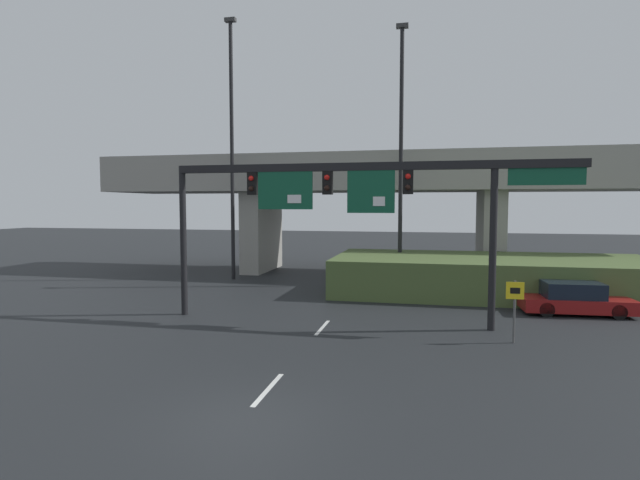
{
  "coord_description": "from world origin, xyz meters",
  "views": [
    {
      "loc": [
        4.1,
        -10.33,
        4.85
      ],
      "look_at": [
        0.0,
        8.23,
        3.51
      ],
      "focal_mm": 28.0,
      "sensor_mm": 36.0,
      "label": 1
    }
  ],
  "objects_px": {
    "highway_light_pole_near": "(401,150)",
    "parked_sedan_near_right": "(575,299)",
    "highway_light_pole_far": "(232,145)",
    "signal_gantry": "(352,194)",
    "speed_limit_sign": "(515,302)"
  },
  "relations": [
    {
      "from": "highway_light_pole_near",
      "to": "parked_sedan_near_right",
      "type": "relative_size",
      "value": 3.26
    },
    {
      "from": "highway_light_pole_near",
      "to": "parked_sedan_near_right",
      "type": "height_order",
      "value": "highway_light_pole_near"
    },
    {
      "from": "highway_light_pole_far",
      "to": "parked_sedan_near_right",
      "type": "distance_m",
      "value": 21.51
    },
    {
      "from": "highway_light_pole_far",
      "to": "signal_gantry",
      "type": "bearing_deg",
      "value": -47.82
    },
    {
      "from": "speed_limit_sign",
      "to": "highway_light_pole_near",
      "type": "height_order",
      "value": "highway_light_pole_near"
    },
    {
      "from": "highway_light_pole_near",
      "to": "highway_light_pole_far",
      "type": "distance_m",
      "value": 10.78
    },
    {
      "from": "signal_gantry",
      "to": "highway_light_pole_far",
      "type": "bearing_deg",
      "value": 132.18
    },
    {
      "from": "parked_sedan_near_right",
      "to": "signal_gantry",
      "type": "bearing_deg",
      "value": -160.54
    },
    {
      "from": "speed_limit_sign",
      "to": "highway_light_pole_far",
      "type": "distance_m",
      "value": 20.91
    },
    {
      "from": "signal_gantry",
      "to": "highway_light_pole_near",
      "type": "height_order",
      "value": "highway_light_pole_near"
    },
    {
      "from": "speed_limit_sign",
      "to": "highway_light_pole_far",
      "type": "xyz_separation_m",
      "value": [
        -15.45,
        12.1,
        7.24
      ]
    },
    {
      "from": "highway_light_pole_near",
      "to": "parked_sedan_near_right",
      "type": "bearing_deg",
      "value": -38.32
    },
    {
      "from": "speed_limit_sign",
      "to": "parked_sedan_near_right",
      "type": "bearing_deg",
      "value": 58.46
    },
    {
      "from": "highway_light_pole_far",
      "to": "parked_sedan_near_right",
      "type": "height_order",
      "value": "highway_light_pole_far"
    },
    {
      "from": "signal_gantry",
      "to": "highway_light_pole_near",
      "type": "xyz_separation_m",
      "value": [
        1.36,
        10.21,
        2.77
      ]
    }
  ]
}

